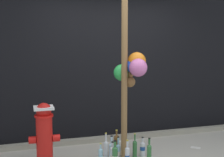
% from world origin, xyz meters
% --- Properties ---
extents(building_wall, '(10.00, 0.20, 3.94)m').
position_xyz_m(building_wall, '(0.00, 1.68, 1.97)').
color(building_wall, black).
rests_on(building_wall, ground_plane).
extents(curb_strip, '(8.00, 0.12, 0.08)m').
position_xyz_m(curb_strip, '(0.00, 1.28, 0.04)').
color(curb_strip, gray).
rests_on(curb_strip, ground_plane).
extents(memorial_post, '(0.61, 0.52, 2.97)m').
position_xyz_m(memorial_post, '(-0.05, 0.41, 1.56)').
color(memorial_post, olive).
rests_on(memorial_post, ground_plane).
extents(fire_hydrant, '(0.41, 0.26, 0.87)m').
position_xyz_m(fire_hydrant, '(-1.22, 0.53, 0.46)').
color(fire_hydrant, red).
rests_on(fire_hydrant, ground_plane).
extents(bottle_0, '(0.06, 0.06, 0.37)m').
position_xyz_m(bottle_0, '(0.16, 0.17, 0.15)').
color(bottle_0, '#337038').
rests_on(bottle_0, ground_plane).
extents(bottle_1, '(0.06, 0.06, 0.43)m').
position_xyz_m(bottle_1, '(-0.40, 0.38, 0.17)').
color(bottle_1, silver).
rests_on(bottle_1, ground_plane).
extents(bottle_2, '(0.06, 0.06, 0.36)m').
position_xyz_m(bottle_2, '(0.05, 0.45, 0.14)').
color(bottle_2, '#337038').
rests_on(bottle_2, ground_plane).
extents(bottle_3, '(0.08, 0.08, 0.39)m').
position_xyz_m(bottle_3, '(-0.34, 0.15, 0.16)').
color(bottle_3, '#337038').
rests_on(bottle_3, ground_plane).
extents(bottle_4, '(0.08, 0.08, 0.29)m').
position_xyz_m(bottle_4, '(0.19, 0.48, 0.12)').
color(bottle_4, silver).
rests_on(bottle_4, ground_plane).
extents(bottle_5, '(0.08, 0.08, 0.35)m').
position_xyz_m(bottle_5, '(-0.29, 0.49, 0.13)').
color(bottle_5, '#B2DBEA').
rests_on(bottle_5, ground_plane).
extents(bottle_6, '(0.07, 0.07, 0.32)m').
position_xyz_m(bottle_6, '(-0.33, 0.30, 0.13)').
color(bottle_6, silver).
rests_on(bottle_6, ground_plane).
extents(bottle_7, '(0.08, 0.08, 0.40)m').
position_xyz_m(bottle_7, '(-0.18, 0.58, 0.16)').
color(bottle_7, brown).
rests_on(bottle_7, ground_plane).
extents(bottle_9, '(0.06, 0.06, 0.34)m').
position_xyz_m(bottle_9, '(-0.20, 0.44, 0.12)').
color(bottle_9, '#93CCE0').
rests_on(bottle_9, ground_plane).
extents(bottle_10, '(0.06, 0.06, 0.30)m').
position_xyz_m(bottle_10, '(-0.09, 0.49, 0.12)').
color(bottle_10, brown).
rests_on(bottle_10, ground_plane).
extents(bottle_11, '(0.06, 0.06, 0.33)m').
position_xyz_m(bottle_11, '(-0.50, 0.28, 0.14)').
color(bottle_11, '#93CCE0').
rests_on(bottle_11, ground_plane).
extents(litter_0, '(0.11, 0.14, 0.01)m').
position_xyz_m(litter_0, '(0.08, 1.20, 0.00)').
color(litter_0, silver).
rests_on(litter_0, ground_plane).
extents(litter_3, '(0.17, 0.17, 0.01)m').
position_xyz_m(litter_3, '(1.14, 0.54, 0.00)').
color(litter_3, silver).
rests_on(litter_3, ground_plane).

